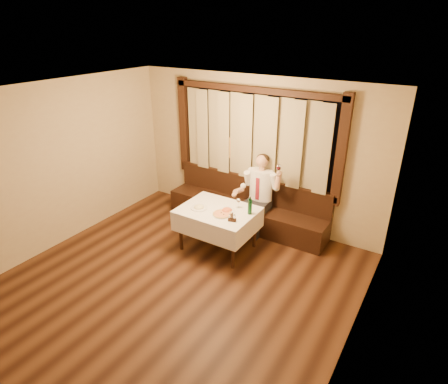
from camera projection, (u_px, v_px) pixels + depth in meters
The scene contains 10 objects.
room at pixel (190, 183), 5.40m from camera, with size 5.01×6.01×2.81m.
banquette at pixel (246, 209), 7.25m from camera, with size 3.20×0.61×0.94m.
dining_table at pixel (218, 215), 6.31m from camera, with size 1.27×0.97×0.76m.
pizza at pixel (222, 214), 6.09m from camera, with size 0.32×0.32×0.03m.
pasta_red at pixel (227, 209), 6.20m from camera, with size 0.28×0.28×0.09m.
pasta_cream at pixel (199, 206), 6.29m from camera, with size 0.28×0.28×0.10m.
green_bottle at pixel (250, 206), 6.07m from camera, with size 0.07×0.07×0.32m.
table_wine_glass at pixel (238, 201), 6.27m from camera, with size 0.07×0.07×0.18m.
cruet_caddy at pixel (232, 218), 5.89m from camera, with size 0.14×0.10×0.14m.
seated_man at pixel (259, 189), 6.80m from camera, with size 0.83×0.62×1.48m.
Camera 1 is at (3.04, -2.98, 3.63)m, focal length 30.00 mm.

